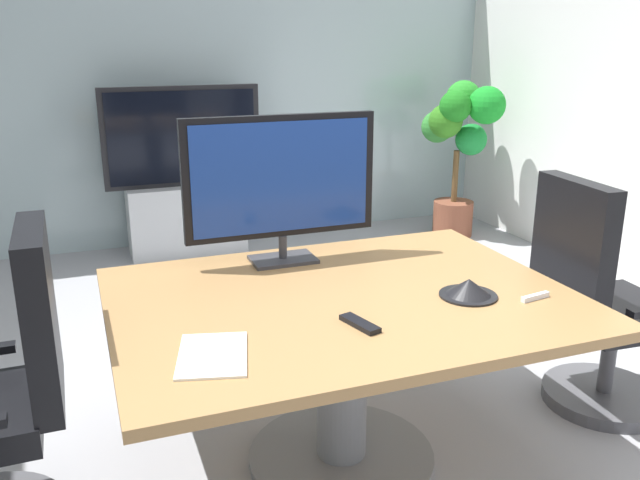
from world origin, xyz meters
TOP-DOWN VIEW (x-y plane):
  - ground_plane at (0.00, 0.00)m, footprint 7.58×7.58m
  - wall_back_glass_partition at (0.00, 3.29)m, footprint 5.22×0.10m
  - conference_table at (-0.07, -0.04)m, footprint 1.73×1.30m
  - office_chair_right at (1.16, -0.06)m, footprint 0.61×0.59m
  - tv_monitor at (-0.17, 0.44)m, footprint 0.84×0.18m
  - wall_display_unit at (-0.18, 2.93)m, footprint 1.20×0.36m
  - potted_plant at (2.07, 2.60)m, footprint 0.57×0.68m
  - conference_phone at (0.37, -0.21)m, footprint 0.22×0.22m
  - remote_control at (-0.13, -0.32)m, footprint 0.09×0.18m
  - whiteboard_marker at (0.59, -0.33)m, footprint 0.13×0.04m
  - paper_notepad at (-0.64, -0.36)m, footprint 0.28×0.34m

SIDE VIEW (x-z plane):
  - ground_plane at x=0.00m, z-range 0.00..0.00m
  - wall_display_unit at x=-0.18m, z-range -0.21..1.10m
  - office_chair_right at x=1.16m, z-range -0.09..1.00m
  - conference_table at x=-0.07m, z-range 0.18..0.90m
  - paper_notepad at x=-0.64m, z-range 0.72..0.73m
  - remote_control at x=-0.13m, z-range 0.72..0.74m
  - whiteboard_marker at x=0.59m, z-range 0.72..0.74m
  - conference_phone at x=0.37m, z-range 0.72..0.79m
  - potted_plant at x=2.07m, z-range 0.20..1.51m
  - tv_monitor at x=-0.17m, z-range 0.76..1.40m
  - wall_back_glass_partition at x=0.00m, z-range 0.00..2.67m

